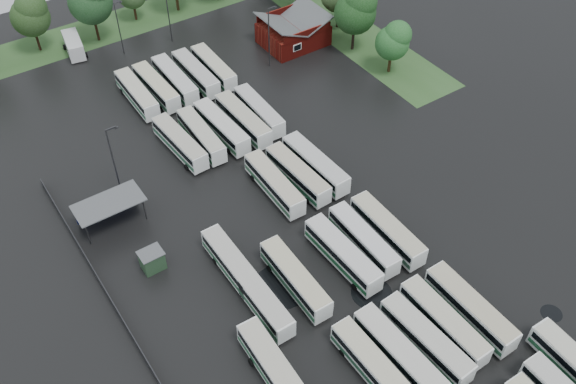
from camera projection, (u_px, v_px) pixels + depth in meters
ground at (333, 276)px, 72.49m from camera, size 160.00×160.00×0.00m
brick_building at (293, 33)px, 105.81m from camera, size 10.07×8.60×5.39m
wash_shed at (108, 204)px, 76.43m from camera, size 8.20×4.20×3.58m
utility_hut at (152, 260)px, 72.49m from camera, size 2.70×2.20×2.62m
grass_strip_north at (117, 25)px, 111.26m from camera, size 80.00×10.00×0.01m
grass_strip_east at (341, 26)px, 111.13m from camera, size 10.00×50.00×0.01m
west_fence at (121, 317)px, 67.91m from camera, size 0.10×50.00×1.20m
bus_r1c0 at (374, 367)px, 62.56m from camera, size 2.40×10.95×3.04m
bus_r1c1 at (399, 354)px, 63.49m from camera, size 2.68×11.47×3.18m
bus_r1c2 at (426, 340)px, 64.70m from camera, size 2.87×11.26×3.11m
bus_r1c3 at (444, 322)px, 66.19m from camera, size 2.40×11.14×3.10m
bus_r1c4 at (470, 308)px, 67.36m from camera, size 2.48×11.41×3.17m
bus_r2c0 at (295, 278)px, 70.18m from camera, size 2.63×11.13×3.08m
bus_r2c2 at (343, 254)px, 72.56m from camera, size 2.65×11.36×3.15m
bus_r2c3 at (364, 240)px, 74.21m from camera, size 2.55×10.86×3.01m
bus_r2c4 at (387, 230)px, 75.18m from camera, size 2.58×11.30×3.13m
bus_r3c2 at (274, 184)px, 80.74m from camera, size 2.69×11.15×3.08m
bus_r3c3 at (298, 174)px, 82.00m from camera, size 2.77×11.09×3.06m
bus_r3c4 at (315, 164)px, 83.24m from camera, size 2.78×11.49×3.18m
bus_r4c0 at (180, 143)px, 86.40m from camera, size 2.91×11.17×3.08m
bus_r4c1 at (201, 135)px, 87.55m from camera, size 2.74×10.89×3.01m
bus_r4c2 at (222, 127)px, 88.73m from camera, size 2.75×11.31×3.13m
bus_r4c3 at (243, 120)px, 89.81m from camera, size 2.58×11.44×3.18m
bus_r4c4 at (259, 111)px, 91.38m from camera, size 2.64×10.85×3.00m
bus_r5c0 at (137, 94)px, 94.20m from camera, size 2.57×11.11×3.08m
bus_r5c1 at (156, 87)px, 95.42m from camera, size 2.57×11.17×3.10m
bus_r5c2 at (175, 80)px, 96.68m from camera, size 2.65×11.41×3.16m
bus_r5c3 at (196, 74)px, 97.85m from camera, size 2.47×11.29×3.14m
bus_r5c4 at (214, 67)px, 99.14m from camera, size 2.59×10.95×3.03m
artic_bus_west_b at (246, 281)px, 69.97m from camera, size 2.43×16.21×3.00m
minibus at (74, 45)px, 103.86m from camera, size 3.47×6.83×2.84m
tree_north_1 at (30, 14)px, 101.00m from camera, size 6.19×6.19×10.26m
tree_east_0 at (394, 40)px, 97.31m from camera, size 5.32×5.29×8.76m
tree_east_1 at (357, 10)px, 100.81m from camera, size 6.74×6.74×11.15m
lamp_post_ne at (270, 33)px, 98.30m from camera, size 1.55×0.30×10.09m
lamp_post_nw at (114, 158)px, 77.68m from camera, size 1.61×0.31×10.48m
lamp_post_back_w at (119, 24)px, 101.25m from camera, size 1.40×0.27×9.09m
lamp_post_back_e at (168, 9)px, 103.62m from camera, size 1.53×0.30×9.95m
puddle_2 at (281, 286)px, 71.51m from camera, size 6.35×6.35×0.01m
puddle_3 at (372, 293)px, 70.85m from camera, size 4.62×4.62×0.01m
puddle_4 at (551, 313)px, 68.96m from camera, size 2.35×2.35×0.01m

